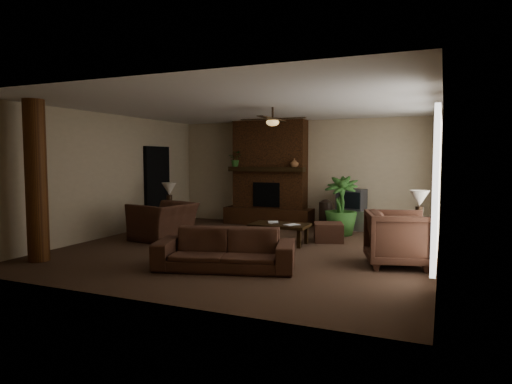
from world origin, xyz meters
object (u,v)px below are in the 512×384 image
at_px(armchair_left, 163,215).
at_px(floor_plant, 341,219).
at_px(ottoman, 328,232).
at_px(side_table_left, 170,221).
at_px(floor_vase, 326,213).
at_px(side_table_right, 418,240).
at_px(lamp_left, 169,191).
at_px(sofa, 225,242).
at_px(armchair_right, 398,236).
at_px(log_column, 36,181).
at_px(coffee_table, 280,226).
at_px(tv_stand, 350,220).
at_px(lamp_right, 420,201).

xyz_separation_m(armchair_left, floor_plant, (3.48, 2.11, -0.16)).
height_order(ottoman, side_table_left, side_table_left).
distance_m(floor_vase, side_table_right, 3.13).
height_order(side_table_left, lamp_left, lamp_left).
height_order(sofa, floor_plant, sofa).
relative_size(floor_plant, side_table_right, 2.50).
bearing_deg(ottoman, armchair_right, -46.87).
height_order(armchair_right, floor_vase, armchair_right).
height_order(armchair_left, floor_plant, armchair_left).
bearing_deg(log_column, armchair_left, 72.20).
distance_m(side_table_left, lamp_left, 0.73).
height_order(coffee_table, floor_plant, floor_plant).
distance_m(armchair_left, side_table_right, 5.31).
height_order(ottoman, tv_stand, tv_stand).
distance_m(tv_stand, floor_vase, 0.66).
height_order(sofa, armchair_left, armchair_left).
xyz_separation_m(armchair_right, floor_vase, (-2.03, 3.20, -0.08)).
relative_size(armchair_left, tv_stand, 1.46).
height_order(log_column, lamp_right, log_column).
bearing_deg(log_column, lamp_left, 83.96).
bearing_deg(side_table_right, floor_plant, 139.36).
height_order(armchair_right, lamp_right, lamp_right).
height_order(floor_vase, side_table_left, floor_vase).
bearing_deg(side_table_left, armchair_left, -64.35).
height_order(coffee_table, side_table_left, side_table_left).
relative_size(armchair_left, side_table_right, 2.25).
xyz_separation_m(floor_vase, floor_plant, (0.50, -0.59, -0.05)).
distance_m(sofa, armchair_left, 3.05).
xyz_separation_m(tv_stand, side_table_left, (-3.97, -2.11, 0.03)).
height_order(armchair_right, side_table_right, armchair_right).
xyz_separation_m(log_column, armchair_left, (0.82, 2.57, -0.86)).
xyz_separation_m(ottoman, lamp_right, (1.86, -0.60, 0.80)).
bearing_deg(armchair_right, floor_vase, 16.69).
bearing_deg(log_column, lamp_right, 27.39).
relative_size(armchair_right, lamp_right, 1.57).
relative_size(floor_vase, lamp_right, 1.18).
height_order(armchair_left, armchair_right, armchair_left).
xyz_separation_m(armchair_right, side_table_right, (0.27, 1.07, -0.23)).
distance_m(sofa, lamp_left, 4.03).
xyz_separation_m(log_column, lamp_right, (6.10, 3.16, -0.40)).
height_order(armchair_left, floor_vase, armchair_left).
xyz_separation_m(coffee_table, ottoman, (0.86, 0.70, -0.17)).
distance_m(floor_plant, side_table_left, 4.09).
height_order(tv_stand, side_table_left, side_table_left).
relative_size(armchair_left, armchair_right, 1.22).
relative_size(log_column, floor_vase, 3.64).
bearing_deg(tv_stand, floor_vase, -152.77).
distance_m(armchair_left, coffee_table, 2.61).
distance_m(log_column, armchair_left, 2.83).
relative_size(log_column, tv_stand, 3.29).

